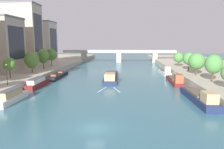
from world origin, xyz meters
TOP-DOWN VIEW (x-y plane):
  - ground_plane at (0.00, 0.00)m, footprint 400.00×400.00m
  - quay_left at (-38.80, 55.00)m, footprint 36.00×170.00m
  - quay_right at (38.80, 55.00)m, footprint 36.00×170.00m
  - barge_midriver at (-0.59, 38.84)m, footprint 4.75×24.43m
  - wake_behind_barge at (0.10, 23.93)m, footprint 5.60×5.97m
  - moored_boat_left_upstream at (-18.36, 11.93)m, footprint 2.11×10.73m
  - moored_boat_left_far at (-19.19, 25.96)m, footprint 2.45×12.36m
  - moored_boat_left_lone at (-18.82, 41.74)m, footprint 3.32×16.28m
  - moored_boat_right_gap_after at (18.70, 14.10)m, footprint 3.24×16.38m
  - moored_boat_right_near at (18.41, 33.62)m, footprint 3.40×16.59m
  - moored_boat_right_second at (18.60, 50.47)m, footprint 2.95×12.46m
  - tree_left_end_of_row at (-27.04, 26.83)m, footprint 3.45×3.45m
  - tree_left_third at (-26.16, 38.47)m, footprint 4.63×4.63m
  - tree_left_nearest at (-26.07, 47.87)m, footprint 4.14×4.14m
  - tree_left_midway at (-26.76, 58.22)m, footprint 4.69×4.69m
  - tree_right_distant at (25.30, 24.70)m, footprint 4.10×4.10m
  - tree_right_midway at (24.88, 35.68)m, footprint 4.80×4.80m
  - tree_right_second at (25.52, 45.61)m, footprint 4.17×4.17m
  - tree_right_past_mid at (25.12, 58.07)m, footprint 3.99×3.99m
  - lamppost_left_bank at (-22.87, 18.22)m, footprint 0.28×0.28m
  - building_left_middle at (-36.61, 54.12)m, footprint 13.57×9.58m
  - building_left_tall at (-36.61, 72.82)m, footprint 12.47×11.62m
  - bridge_far at (0.00, 96.71)m, footprint 65.59×4.40m

SIDE VIEW (x-z plane):
  - ground_plane at x=0.00m, z-range 0.00..0.00m
  - wake_behind_barge at x=0.10m, z-range 0.00..0.03m
  - moored_boat_left_lone at x=-18.82m, z-range -0.53..1.64m
  - barge_midriver at x=-0.59m, z-range -0.60..2.35m
  - moored_boat_right_near at x=18.41m, z-range -0.70..2.55m
  - moored_boat_right_second at x=18.60m, z-range -0.69..2.59m
  - moored_boat_right_gap_after at x=18.70m, z-range -0.59..2.53m
  - quay_left at x=-38.80m, z-range 0.00..2.08m
  - quay_right at x=38.80m, z-range 0.00..2.08m
  - moored_boat_left_far at x=-19.19m, z-range -0.20..2.32m
  - moored_boat_left_upstream at x=-18.36m, z-range -0.22..2.40m
  - bridge_far at x=0.00m, z-range 1.03..8.16m
  - lamppost_left_bank at x=-22.87m, z-range 2.31..7.05m
  - tree_right_past_mid at x=25.12m, z-range 2.89..8.58m
  - tree_left_end_of_row at x=-27.04m, z-range 3.14..8.73m
  - tree_left_third at x=-26.16m, z-range 2.83..9.50m
  - tree_right_midway at x=24.88m, z-range 2.94..9.51m
  - tree_right_second at x=25.52m, z-range 3.09..9.39m
  - tree_right_distant at x=25.30m, z-range 3.12..9.93m
  - tree_left_midway at x=-26.76m, z-range 3.14..10.04m
  - tree_left_nearest at x=-26.07m, z-range 3.13..10.44m
  - building_left_tall at x=-36.61m, z-range 2.10..21.56m
  - building_left_middle at x=-36.61m, z-range 2.10..26.56m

